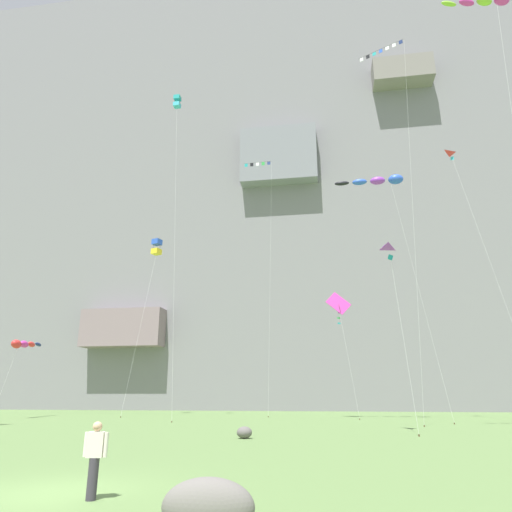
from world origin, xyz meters
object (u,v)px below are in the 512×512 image
kite_banner_high_center (259,185)px  kite_windsock_front_field (379,181)px  spectator_watching_right (95,457)px  boulder_foreground_right (208,508)px  kite_box_mid_center (157,247)px  kite_diamond_low_center (339,305)px  kite_banner_high_right (386,83)px  kite_box_upper_mid (177,103)px  kite_delta_near_cliff (396,261)px  kite_windsock_far_right (23,344)px  kite_windsock_upper_right (486,2)px  boulder_foreground_left (244,433)px  kite_delta_low_left (459,164)px

kite_banner_high_center → kite_windsock_front_field: (12.97, -8.79, -4.65)m
kite_windsock_front_field → spectator_watching_right: bearing=-109.2°
boulder_foreground_right → kite_box_mid_center: size_ratio=0.08×
kite_banner_high_center → kite_diamond_low_center: (8.63, -3.70, -15.67)m
kite_banner_high_right → kite_box_mid_center: kite_banner_high_right is taller
kite_box_upper_mid → kite_delta_near_cliff: size_ratio=3.23×
spectator_watching_right → kite_banner_high_right: size_ratio=0.05×
kite_diamond_low_center → kite_windsock_front_field: size_ratio=0.55×
kite_windsock_far_right → kite_windsock_upper_right: kite_windsock_upper_right is taller
kite_box_upper_mid → kite_windsock_upper_right: (28.11, -14.49, -4.81)m
kite_windsock_front_field → kite_diamond_low_center: bearing=130.5°
kite_windsock_front_field → boulder_foreground_left: bearing=-121.8°
kite_banner_high_right → kite_box_mid_center: size_ratio=1.66×
spectator_watching_right → kite_banner_high_right: bearing=66.5°
spectator_watching_right → kite_delta_low_left: size_ratio=0.07×
boulder_foreground_left → kite_banner_high_right: kite_banner_high_right is taller
kite_banner_high_center → kite_delta_low_left: (20.78, -7.69, -2.95)m
kite_windsock_front_field → kite_banner_high_center: bearing=145.9°
kite_banner_high_center → kite_box_mid_center: kite_banner_high_center is taller
kite_diamond_low_center → kite_box_upper_mid: (-17.01, -3.63, 23.12)m
spectator_watching_right → kite_windsock_far_right: size_ratio=0.21×
boulder_foreground_left → kite_box_upper_mid: (-11.28, 17.74, 33.73)m
kite_box_mid_center → boulder_foreground_left: bearing=-58.2°
kite_box_upper_mid → kite_delta_near_cliff: kite_box_upper_mid is taller
spectator_watching_right → kite_windsock_far_right: kite_windsock_far_right is taller
boulder_foreground_right → kite_windsock_front_field: size_ratio=0.07×
boulder_foreground_left → kite_box_mid_center: kite_box_mid_center is taller
kite_box_upper_mid → kite_delta_near_cliff: bearing=-34.1°
boulder_foreground_left → spectator_watching_right: 14.76m
kite_diamond_low_center → kite_delta_low_left: bearing=-18.2°
boulder_foreground_right → kite_windsock_front_field: kite_windsock_front_field is taller
boulder_foreground_left → kite_box_upper_mid: kite_box_upper_mid is taller
spectator_watching_right → kite_box_upper_mid: size_ratio=0.05×
kite_banner_high_center → kite_box_upper_mid: 13.40m
kite_delta_near_cliff → kite_delta_low_left: bearing=56.7°
kite_diamond_low_center → kite_box_upper_mid: bearing=-168.0°
kite_box_mid_center → kite_banner_high_right: bearing=-26.5°
kite_diamond_low_center → kite_box_upper_mid: kite_box_upper_mid is taller
boulder_foreground_right → kite_diamond_low_center: bearing=85.2°
boulder_foreground_left → kite_delta_near_cliff: bearing=23.6°
kite_delta_low_left → kite_diamond_low_center: bearing=161.8°
spectator_watching_right → kite_box_mid_center: (-14.85, 39.85, 18.45)m
kite_windsock_upper_right → boulder_foreground_right: bearing=-125.2°
spectator_watching_right → kite_windsock_upper_right: (17.53, 17.98, 28.35)m
kite_box_upper_mid → kite_windsock_upper_right: bearing=-27.3°
boulder_foreground_right → spectator_watching_right: (-3.21, 2.32, 0.41)m
kite_box_upper_mid → kite_windsock_upper_right: 31.98m
kite_diamond_low_center → kite_box_upper_mid: 28.94m
spectator_watching_right → kite_banner_high_center: 47.43m
kite_diamond_low_center → kite_delta_near_cliff: bearing=-79.2°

